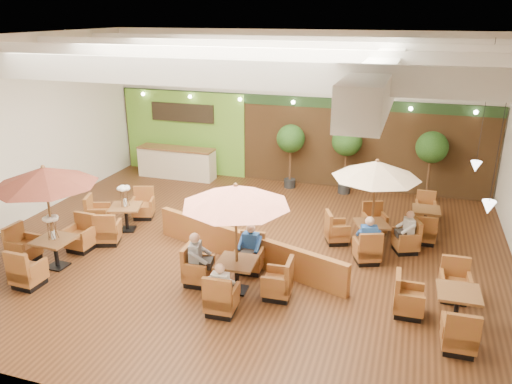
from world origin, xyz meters
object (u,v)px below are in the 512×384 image
at_px(topiary_2, 432,150).
at_px(diner_0, 221,283).
at_px(topiary_0, 291,141).
at_px(topiary_1, 347,144).
at_px(diner_1, 250,244).
at_px(diner_3, 368,235).
at_px(table_4, 442,306).
at_px(diner_4, 407,227).
at_px(table_2, 375,188).
at_px(table_0, 45,195).
at_px(service_counter, 177,163).
at_px(table_3, 119,215).
at_px(table_5, 425,220).
at_px(table_1, 236,219).
at_px(booth_divider, 245,247).
at_px(diner_2, 198,254).

height_order(topiary_2, diner_0, topiary_2).
relative_size(topiary_0, topiary_1, 0.97).
xyz_separation_m(diner_1, diner_3, (2.70, 1.35, 0.02)).
bearing_deg(table_4, diner_4, 103.48).
bearing_deg(table_4, table_2, 118.08).
distance_m(table_4, diner_4, 3.17).
bearing_deg(diner_4, topiary_2, -29.14).
relative_size(table_0, diner_0, 3.61).
relative_size(service_counter, diner_0, 4.02).
bearing_deg(table_0, service_counter, 94.33).
bearing_deg(table_2, service_counter, 130.30).
relative_size(table_3, topiary_2, 1.12).
height_order(table_5, diner_1, diner_1).
bearing_deg(topiary_1, diner_1, -102.04).
bearing_deg(topiary_2, table_4, -87.43).
height_order(table_1, table_2, table_1).
relative_size(table_0, diner_4, 3.71).
bearing_deg(table_0, booth_divider, 23.16).
relative_size(table_3, diner_2, 3.18).
bearing_deg(table_3, diner_3, -18.05).
distance_m(booth_divider, diner_0, 2.41).
bearing_deg(table_4, table_5, 92.41).
relative_size(topiary_2, diner_4, 3.34).
xyz_separation_m(table_1, topiary_2, (4.13, 7.36, 0.01)).
height_order(table_1, diner_3, table_1).
distance_m(service_counter, table_5, 9.46).
bearing_deg(table_1, diner_0, -93.26).
bearing_deg(table_3, table_2, -10.80).
bearing_deg(topiary_2, table_1, -119.32).
distance_m(diner_3, diner_4, 1.30).
height_order(service_counter, booth_divider, service_counter).
bearing_deg(table_3, diner_0, -54.11).
xyz_separation_m(topiary_1, diner_4, (2.25, -4.13, -1.07)).
height_order(table_3, table_4, table_3).
height_order(booth_divider, diner_0, diner_0).
xyz_separation_m(table_3, diner_1, (4.49, -1.23, 0.30)).
relative_size(table_2, diner_1, 3.33).
relative_size(table_3, diner_1, 3.45).
relative_size(topiary_0, diner_0, 3.13).
bearing_deg(diner_1, topiary_2, -122.07).
distance_m(booth_divider, diner_4, 4.32).
xyz_separation_m(table_1, topiary_1, (1.36, 7.36, 0.00)).
xyz_separation_m(topiary_1, diner_0, (-1.36, -8.32, -1.06)).
distance_m(table_3, table_4, 9.17).
distance_m(topiary_2, diner_4, 4.30).
bearing_deg(booth_divider, table_5, 56.52).
xyz_separation_m(table_2, diner_3, (0.00, -0.92, -0.95)).
xyz_separation_m(table_3, diner_3, (7.19, 0.12, 0.32)).
bearing_deg(table_2, table_5, 26.16).
xyz_separation_m(diner_2, diner_4, (4.58, 3.23, -0.05)).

